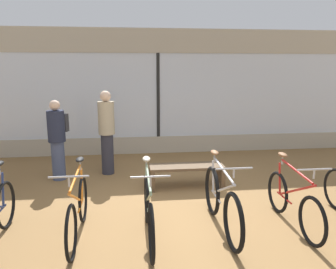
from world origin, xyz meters
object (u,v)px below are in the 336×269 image
at_px(bicycle_left, 78,210).
at_px(customer_by_window, 57,137).
at_px(bicycle_center_left, 149,211).
at_px(bicycle_center_right, 221,202).
at_px(display_bench, 187,169).
at_px(customer_near_rack, 107,131).
at_px(bicycle_right, 293,202).

xyz_separation_m(bicycle_left, customer_by_window, (-0.74, 2.45, 0.48)).
bearing_deg(bicycle_center_left, bicycle_center_right, 7.42).
bearing_deg(display_bench, bicycle_center_right, -83.41).
height_order(bicycle_center_right, display_bench, bicycle_center_right).
bearing_deg(customer_near_rack, customer_by_window, -165.78).
xyz_separation_m(bicycle_right, customer_by_window, (-3.73, 2.48, 0.50)).
xyz_separation_m(bicycle_left, bicycle_right, (3.00, -0.03, -0.02)).
height_order(display_bench, customer_by_window, customer_by_window).
height_order(bicycle_left, customer_near_rack, customer_near_rack).
relative_size(bicycle_center_left, display_bench, 1.24).
xyz_separation_m(bicycle_center_right, customer_near_rack, (-1.73, 2.70, 0.53)).
distance_m(bicycle_left, bicycle_center_left, 0.95).
relative_size(display_bench, customer_near_rack, 0.79).
bearing_deg(customer_by_window, bicycle_right, -33.60).
bearing_deg(customer_by_window, bicycle_center_right, -42.34).
relative_size(bicycle_right, customer_near_rack, 0.93).
bearing_deg(bicycle_left, display_bench, 43.70).
distance_m(display_bench, customer_by_window, 2.66).
bearing_deg(customer_near_rack, bicycle_center_right, -57.29).
height_order(bicycle_left, bicycle_center_left, bicycle_center_left).
height_order(bicycle_left, display_bench, bicycle_left).
bearing_deg(bicycle_center_right, bicycle_right, -1.39).
distance_m(bicycle_center_left, bicycle_right, 2.06).
bearing_deg(bicycle_right, bicycle_center_left, -177.00).
distance_m(bicycle_left, customer_near_rack, 2.75).
relative_size(bicycle_center_left, customer_near_rack, 0.98).
bearing_deg(customer_by_window, customer_near_rack, 14.22).
relative_size(bicycle_center_right, customer_by_window, 1.12).
relative_size(bicycle_center_left, bicycle_right, 1.05).
height_order(customer_near_rack, customer_by_window, customer_near_rack).
height_order(display_bench, customer_near_rack, customer_near_rack).
height_order(bicycle_center_left, customer_near_rack, customer_near_rack).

